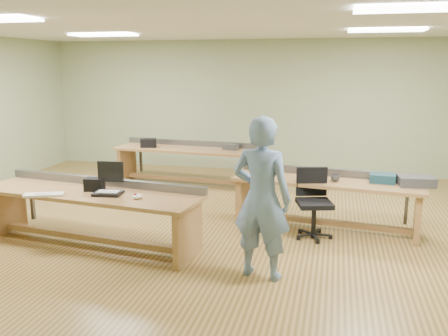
{
  "coord_description": "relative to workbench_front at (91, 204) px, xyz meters",
  "views": [
    {
      "loc": [
        1.78,
        -6.84,
        2.4
      ],
      "look_at": [
        0.3,
        -0.6,
        1.02
      ],
      "focal_mm": 38.0,
      "sensor_mm": 36.0,
      "label": 1
    }
  ],
  "objects": [
    {
      "name": "ceiling",
      "position": [
        1.41,
        1.24,
        2.44
      ],
      "size": [
        10.0,
        10.0,
        0.0
      ],
      "primitive_type": "plane",
      "color": "silver",
      "rests_on": "wall_back"
    },
    {
      "name": "mug",
      "position": [
        3.22,
        1.34,
        0.24
      ],
      "size": [
        0.16,
        0.16,
        0.1
      ],
      "primitive_type": "imported",
      "rotation": [
        0.0,
        0.0,
        0.29
      ],
      "color": "#353537",
      "rests_on": "workbench_mid"
    },
    {
      "name": "drinks_can",
      "position": [
        2.92,
        1.27,
        0.25
      ],
      "size": [
        0.08,
        0.08,
        0.12
      ],
      "primitive_type": "cylinder",
      "rotation": [
        0.0,
        0.0,
        -0.3
      ],
      "color": "silver",
      "rests_on": "workbench_mid"
    },
    {
      "name": "keyboard",
      "position": [
        -0.46,
        -0.35,
        0.2
      ],
      "size": [
        0.53,
        0.34,
        0.03
      ],
      "primitive_type": "cube",
      "rotation": [
        0.0,
        0.0,
        0.38
      ],
      "color": "silver",
      "rests_on": "workbench_front"
    },
    {
      "name": "workbench_mid",
      "position": [
        3.11,
        1.42,
        -0.01
      ],
      "size": [
        2.84,
        1.09,
        0.86
      ],
      "rotation": [
        0.0,
        0.0,
        -0.13
      ],
      "color": "#AA7F47",
      "rests_on": "floor"
    },
    {
      "name": "laptop_base",
      "position": [
        0.32,
        -0.11,
        0.21
      ],
      "size": [
        0.39,
        0.33,
        0.04
      ],
      "primitive_type": "cube",
      "rotation": [
        0.0,
        0.0,
        0.12
      ],
      "color": "black",
      "rests_on": "workbench_front"
    },
    {
      "name": "fluor_panels",
      "position": [
        1.41,
        1.24,
        2.41
      ],
      "size": [
        6.2,
        3.5,
        0.03
      ],
      "color": "white",
      "rests_on": "ceiling"
    },
    {
      "name": "parts_bin_teal",
      "position": [
        3.89,
        1.43,
        0.25
      ],
      "size": [
        0.38,
        0.3,
        0.12
      ],
      "primitive_type": "cube",
      "rotation": [
        0.0,
        0.0,
        -0.09
      ],
      "color": "#143641",
      "rests_on": "workbench_mid"
    },
    {
      "name": "laptop_screen",
      "position": [
        0.3,
        0.03,
        0.47
      ],
      "size": [
        0.35,
        0.06,
        0.28
      ],
      "primitive_type": "cube",
      "rotation": [
        0.0,
        0.0,
        0.12
      ],
      "color": "black",
      "rests_on": "laptop_base"
    },
    {
      "name": "workbench_front",
      "position": [
        0.0,
        0.0,
        0.0
      ],
      "size": [
        3.22,
        1.22,
        0.86
      ],
      "rotation": [
        0.0,
        0.0,
        -0.12
      ],
      "color": "#AA7F47",
      "rests_on": "floor"
    },
    {
      "name": "wall_front",
      "position": [
        1.41,
        -2.76,
        0.94
      ],
      "size": [
        10.0,
        0.04,
        3.0
      ],
      "primitive_type": "cube",
      "color": "#9AAB81",
      "rests_on": "floor"
    },
    {
      "name": "task_chair",
      "position": [
        2.94,
        0.98,
        -0.2
      ],
      "size": [
        0.66,
        0.66,
        0.98
      ],
      "rotation": [
        0.0,
        0.0,
        0.28
      ],
      "color": "black",
      "rests_on": "floor"
    },
    {
      "name": "storage_box_back",
      "position": [
        -0.59,
        3.52,
        0.28
      ],
      "size": [
        0.36,
        0.3,
        0.18
      ],
      "primitive_type": "cube",
      "rotation": [
        0.0,
        0.0,
        0.28
      ],
      "color": "black",
      "rests_on": "workbench_back"
    },
    {
      "name": "floor",
      "position": [
        1.41,
        1.24,
        -0.56
      ],
      "size": [
        10.0,
        10.0,
        0.0
      ],
      "primitive_type": "plane",
      "color": "#A3793E",
      "rests_on": "ground"
    },
    {
      "name": "tray_back",
      "position": [
        1.15,
        3.63,
        0.24
      ],
      "size": [
        0.32,
        0.27,
        0.11
      ],
      "primitive_type": "cube",
      "rotation": [
        0.0,
        0.0,
        -0.27
      ],
      "color": "#353537",
      "rests_on": "workbench_back"
    },
    {
      "name": "person",
      "position": [
        2.42,
        -0.49,
        0.38
      ],
      "size": [
        0.76,
        0.57,
        1.88
      ],
      "primitive_type": "imported",
      "rotation": [
        0.0,
        0.0,
        2.95
      ],
      "color": "#6A84AD",
      "rests_on": "floor"
    },
    {
      "name": "wall_back",
      "position": [
        1.41,
        5.24,
        0.94
      ],
      "size": [
        10.0,
        0.04,
        3.0
      ],
      "primitive_type": "cube",
      "color": "#9AAB81",
      "rests_on": "floor"
    },
    {
      "name": "camera_bag",
      "position": [
        0.05,
        0.04,
        0.27
      ],
      "size": [
        0.28,
        0.21,
        0.17
      ],
      "primitive_type": "cube",
      "rotation": [
        0.0,
        0.0,
        0.18
      ],
      "color": "black",
      "rests_on": "workbench_front"
    },
    {
      "name": "parts_bin_grey",
      "position": [
        4.33,
        1.32,
        0.25
      ],
      "size": [
        0.52,
        0.36,
        0.13
      ],
      "primitive_type": "cube",
      "rotation": [
        0.0,
        0.0,
        0.11
      ],
      "color": "#353537",
      "rests_on": "workbench_mid"
    },
    {
      "name": "trackball_mouse",
      "position": [
        0.77,
        -0.2,
        0.22
      ],
      "size": [
        0.15,
        0.16,
        0.06
      ],
      "primitive_type": "ellipsoid",
      "rotation": [
        0.0,
        0.0,
        0.19
      ],
      "color": "white",
      "rests_on": "workbench_front"
    },
    {
      "name": "workbench_back",
      "position": [
        0.21,
        3.61,
        -0.0
      ],
      "size": [
        3.01,
        1.02,
        0.86
      ],
      "rotation": [
        0.0,
        0.0,
        -0.08
      ],
      "color": "#AA7F47",
      "rests_on": "floor"
    }
  ]
}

